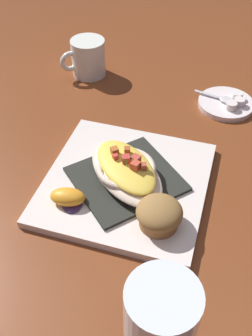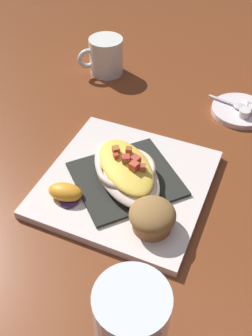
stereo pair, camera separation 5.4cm
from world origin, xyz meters
TOP-DOWN VIEW (x-y plane):
  - ground_plane at (0.00, 0.00)m, footprint 2.60×2.60m
  - square_plate at (0.00, 0.00)m, footprint 0.33×0.33m
  - folded_napkin at (0.00, 0.00)m, footprint 0.23×0.23m
  - gratin_dish at (-0.00, 0.00)m, footprint 0.20×0.18m
  - muffin at (0.09, 0.06)m, footprint 0.07×0.07m
  - orange_garnish at (0.06, -0.09)m, footprint 0.05×0.06m
  - coffee_mug at (-0.37, -0.13)m, footprint 0.08×0.11m
  - stemmed_glass at (0.29, 0.07)m, footprint 0.08×0.08m
  - creamer_saucer at (-0.27, 0.20)m, footprint 0.12×0.12m
  - spoon at (-0.27, 0.20)m, footprint 0.05×0.09m
  - creamer_cup_0 at (-0.24, 0.21)m, footprint 0.02×0.02m
  - creamer_cup_1 at (-0.26, 0.23)m, footprint 0.02×0.02m
  - creamer_cup_2 at (-0.28, 0.22)m, footprint 0.02×0.02m

SIDE VIEW (x-z plane):
  - ground_plane at x=0.00m, z-range 0.00..0.00m
  - creamer_saucer at x=-0.27m, z-range 0.00..0.01m
  - square_plate at x=0.00m, z-range 0.00..0.02m
  - spoon at x=-0.27m, z-range 0.01..0.02m
  - folded_napkin at x=0.00m, z-range 0.02..0.02m
  - creamer_cup_0 at x=-0.24m, z-range 0.01..0.03m
  - creamer_cup_1 at x=-0.26m, z-range 0.01..0.03m
  - creamer_cup_2 at x=-0.28m, z-range 0.01..0.03m
  - orange_garnish at x=0.06m, z-range 0.01..0.04m
  - coffee_mug at x=-0.37m, z-range -0.01..0.08m
  - muffin at x=0.09m, z-range 0.02..0.06m
  - gratin_dish at x=0.00m, z-range 0.02..0.07m
  - stemmed_glass at x=0.29m, z-range 0.03..0.18m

